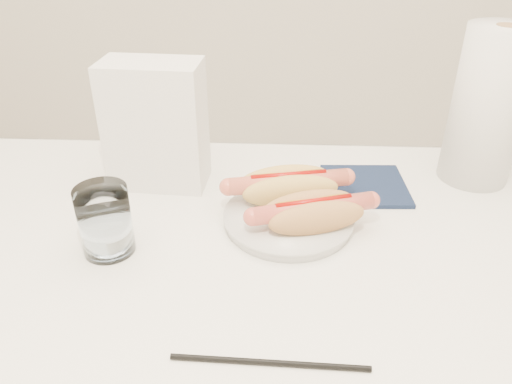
{
  "coord_description": "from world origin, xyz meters",
  "views": [
    {
      "loc": [
        0.03,
        -0.55,
        1.2
      ],
      "look_at": [
        0.0,
        0.09,
        0.82
      ],
      "focal_mm": 35.05,
      "sensor_mm": 36.0,
      "label": 1
    }
  ],
  "objects_px": {
    "table": "(250,298)",
    "plate": "(288,220)",
    "hotdog_left": "(288,186)",
    "hotdog_right": "(313,213)",
    "paper_towel_roll": "(488,107)",
    "napkin_box": "(156,125)",
    "water_glass": "(105,221)"
  },
  "relations": [
    {
      "from": "table",
      "to": "plate",
      "type": "bearing_deg",
      "value": 63.22
    },
    {
      "from": "hotdog_left",
      "to": "hotdog_right",
      "type": "height_order",
      "value": "hotdog_left"
    },
    {
      "from": "hotdog_left",
      "to": "paper_towel_roll",
      "type": "bearing_deg",
      "value": 7.52
    },
    {
      "from": "napkin_box",
      "to": "table",
      "type": "bearing_deg",
      "value": -49.64
    },
    {
      "from": "table",
      "to": "hotdog_left",
      "type": "xyz_separation_m",
      "value": [
        0.05,
        0.16,
        0.1
      ]
    },
    {
      "from": "water_glass",
      "to": "paper_towel_roll",
      "type": "distance_m",
      "value": 0.65
    },
    {
      "from": "table",
      "to": "napkin_box",
      "type": "distance_m",
      "value": 0.34
    },
    {
      "from": "table",
      "to": "water_glass",
      "type": "height_order",
      "value": "water_glass"
    },
    {
      "from": "hotdog_right",
      "to": "paper_towel_roll",
      "type": "relative_size",
      "value": 0.68
    },
    {
      "from": "hotdog_left",
      "to": "paper_towel_roll",
      "type": "height_order",
      "value": "paper_towel_roll"
    },
    {
      "from": "napkin_box",
      "to": "paper_towel_roll",
      "type": "bearing_deg",
      "value": 8.12
    },
    {
      "from": "hotdog_left",
      "to": "water_glass",
      "type": "distance_m",
      "value": 0.29
    },
    {
      "from": "hotdog_right",
      "to": "water_glass",
      "type": "relative_size",
      "value": 1.81
    },
    {
      "from": "plate",
      "to": "table",
      "type": "bearing_deg",
      "value": -116.78
    },
    {
      "from": "hotdog_left",
      "to": "water_glass",
      "type": "relative_size",
      "value": 1.91
    },
    {
      "from": "hotdog_left",
      "to": "water_glass",
      "type": "height_order",
      "value": "water_glass"
    },
    {
      "from": "water_glass",
      "to": "paper_towel_roll",
      "type": "xyz_separation_m",
      "value": [
        0.6,
        0.25,
        0.08
      ]
    },
    {
      "from": "plate",
      "to": "paper_towel_roll",
      "type": "bearing_deg",
      "value": 26.91
    },
    {
      "from": "table",
      "to": "paper_towel_roll",
      "type": "height_order",
      "value": "paper_towel_roll"
    },
    {
      "from": "hotdog_left",
      "to": "table",
      "type": "bearing_deg",
      "value": -121.26
    },
    {
      "from": "hotdog_left",
      "to": "napkin_box",
      "type": "height_order",
      "value": "napkin_box"
    },
    {
      "from": "table",
      "to": "hotdog_left",
      "type": "bearing_deg",
      "value": 71.16
    },
    {
      "from": "plate",
      "to": "napkin_box",
      "type": "xyz_separation_m",
      "value": [
        -0.23,
        0.13,
        0.1
      ]
    },
    {
      "from": "plate",
      "to": "hotdog_right",
      "type": "relative_size",
      "value": 1.06
    },
    {
      "from": "table",
      "to": "paper_towel_roll",
      "type": "bearing_deg",
      "value": 35.38
    },
    {
      "from": "water_glass",
      "to": "paper_towel_roll",
      "type": "relative_size",
      "value": 0.38
    },
    {
      "from": "water_glass",
      "to": "paper_towel_roll",
      "type": "height_order",
      "value": "paper_towel_roll"
    },
    {
      "from": "paper_towel_roll",
      "to": "hotdog_right",
      "type": "bearing_deg",
      "value": -146.8
    },
    {
      "from": "hotdog_left",
      "to": "water_glass",
      "type": "xyz_separation_m",
      "value": [
        -0.26,
        -0.13,
        0.01
      ]
    },
    {
      "from": "hotdog_left",
      "to": "hotdog_right",
      "type": "relative_size",
      "value": 1.06
    },
    {
      "from": "table",
      "to": "water_glass",
      "type": "distance_m",
      "value": 0.24
    },
    {
      "from": "plate",
      "to": "water_glass",
      "type": "distance_m",
      "value": 0.28
    }
  ]
}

